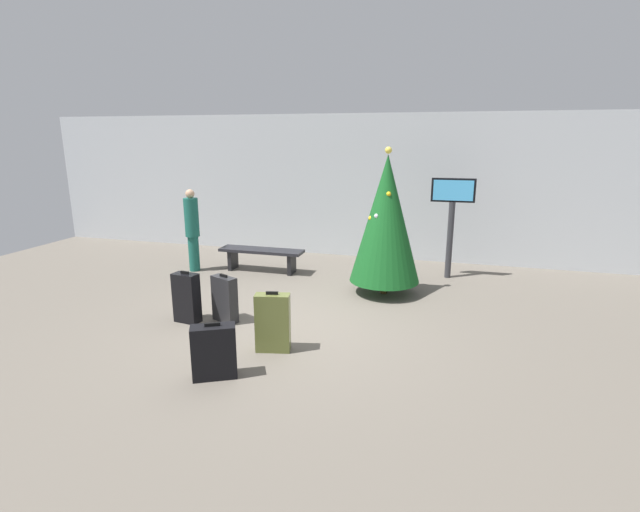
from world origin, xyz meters
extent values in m
plane|color=#665E54|center=(0.00, 0.00, 0.00)|extent=(16.00, 16.00, 0.00)
cube|color=#B7BCC1|center=(0.00, 4.53, 1.63)|extent=(16.00, 0.20, 3.26)
cylinder|color=#4C3319|center=(1.16, 1.89, 0.12)|extent=(0.12, 0.12, 0.24)
cone|color=#14511E|center=(1.16, 1.89, 1.36)|extent=(1.24, 1.24, 2.23)
sphere|color=#F2D84C|center=(1.16, 1.89, 2.53)|extent=(0.12, 0.12, 0.12)
sphere|color=yellow|center=(0.91, 1.75, 1.39)|extent=(0.08, 0.08, 0.08)
sphere|color=silver|center=(1.12, 2.11, 1.66)|extent=(0.08, 0.08, 0.08)
sphere|color=yellow|center=(1.21, 1.73, 1.82)|extent=(0.08, 0.08, 0.08)
sphere|color=yellow|center=(1.21, 2.19, 1.32)|extent=(0.08, 0.08, 0.08)
sphere|color=silver|center=(1.03, 1.66, 1.44)|extent=(0.08, 0.08, 0.08)
sphere|color=blue|center=(1.21, 2.17, 1.42)|extent=(0.08, 0.08, 0.08)
cylinder|color=#333338|center=(2.25, 3.22, 0.76)|extent=(0.12, 0.12, 1.52)
cube|color=black|center=(2.25, 3.22, 1.75)|extent=(0.83, 0.10, 0.46)
cube|color=#4CB2F2|center=(2.25, 3.18, 1.75)|extent=(0.75, 0.03, 0.39)
cube|color=black|center=(-1.51, 2.60, 0.45)|extent=(1.77, 0.44, 0.06)
cube|color=black|center=(-2.18, 2.60, 0.21)|extent=(0.08, 0.35, 0.42)
cube|color=black|center=(-0.85, 2.60, 0.21)|extent=(0.08, 0.35, 0.42)
cylinder|color=#19594C|center=(-2.91, 2.27, 0.37)|extent=(0.22, 0.22, 0.74)
cylinder|color=#19594C|center=(-2.91, 2.27, 1.14)|extent=(0.35, 0.35, 0.79)
sphere|color=tan|center=(-2.91, 2.27, 1.62)|extent=(0.18, 0.18, 0.18)
cube|color=black|center=(-1.53, -0.29, 0.38)|extent=(0.41, 0.26, 0.76)
cube|color=black|center=(-1.53, -0.29, 0.78)|extent=(0.14, 0.05, 0.04)
cube|color=#59602D|center=(0.10, -0.87, 0.39)|extent=(0.48, 0.29, 0.78)
cube|color=black|center=(0.10, -0.87, 0.80)|extent=(0.16, 0.06, 0.04)
cube|color=black|center=(-0.29, -1.73, 0.32)|extent=(0.56, 0.44, 0.64)
cube|color=black|center=(-0.29, -1.73, 0.66)|extent=(0.17, 0.11, 0.04)
cube|color=#232326|center=(-0.98, -0.11, 0.35)|extent=(0.46, 0.33, 0.71)
cube|color=black|center=(-0.98, -0.11, 0.73)|extent=(0.15, 0.09, 0.04)
camera|label=1|loc=(2.28, -6.23, 2.76)|focal=26.44mm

